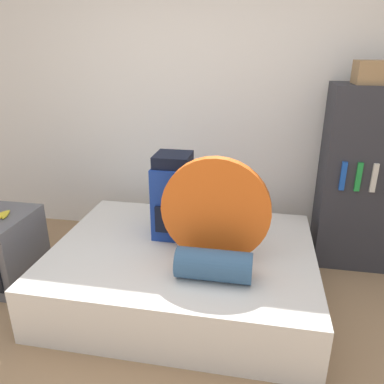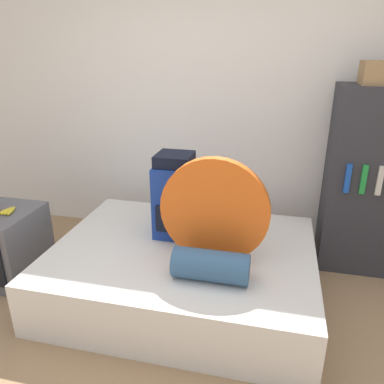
{
  "view_description": "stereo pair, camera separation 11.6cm",
  "coord_description": "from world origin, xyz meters",
  "px_view_note": "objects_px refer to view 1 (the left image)",
  "views": [
    {
      "loc": [
        0.51,
        -1.54,
        1.82
      ],
      "look_at": [
        0.05,
        0.88,
        0.86
      ],
      "focal_mm": 35.0,
      "sensor_mm": 36.0,
      "label": 1
    },
    {
      "loc": [
        0.62,
        -1.52,
        1.82
      ],
      "look_at": [
        0.05,
        0.88,
        0.86
      ],
      "focal_mm": 35.0,
      "sensor_mm": 36.0,
      "label": 2
    }
  ],
  "objects_px": {
    "cardboard_box": "(383,72)",
    "tent_bag": "(215,210)",
    "backpack": "(173,197)",
    "bookshelf": "(365,179)",
    "sleeping_roll": "(214,265)"
  },
  "relations": [
    {
      "from": "backpack",
      "to": "sleeping_roll",
      "type": "xyz_separation_m",
      "value": [
        0.4,
        -0.56,
        -0.22
      ]
    },
    {
      "from": "backpack",
      "to": "sleeping_roll",
      "type": "distance_m",
      "value": 0.72
    },
    {
      "from": "bookshelf",
      "to": "cardboard_box",
      "type": "xyz_separation_m",
      "value": [
        -0.02,
        -0.04,
        0.86
      ]
    },
    {
      "from": "cardboard_box",
      "to": "sleeping_roll",
      "type": "bearing_deg",
      "value": -135.26
    },
    {
      "from": "tent_bag",
      "to": "bookshelf",
      "type": "height_order",
      "value": "bookshelf"
    },
    {
      "from": "sleeping_roll",
      "to": "tent_bag",
      "type": "bearing_deg",
      "value": 96.08
    },
    {
      "from": "tent_bag",
      "to": "cardboard_box",
      "type": "bearing_deg",
      "value": 36.87
    },
    {
      "from": "backpack",
      "to": "sleeping_roll",
      "type": "bearing_deg",
      "value": -54.73
    },
    {
      "from": "sleeping_roll",
      "to": "cardboard_box",
      "type": "distance_m",
      "value": 1.93
    },
    {
      "from": "cardboard_box",
      "to": "tent_bag",
      "type": "bearing_deg",
      "value": -143.13
    },
    {
      "from": "bookshelf",
      "to": "cardboard_box",
      "type": "distance_m",
      "value": 0.86
    },
    {
      "from": "backpack",
      "to": "cardboard_box",
      "type": "xyz_separation_m",
      "value": [
        1.51,
        0.54,
        0.91
      ]
    },
    {
      "from": "backpack",
      "to": "bookshelf",
      "type": "distance_m",
      "value": 1.64
    },
    {
      "from": "sleeping_roll",
      "to": "bookshelf",
      "type": "relative_size",
      "value": 0.32
    },
    {
      "from": "sleeping_roll",
      "to": "bookshelf",
      "type": "distance_m",
      "value": 1.63
    }
  ]
}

